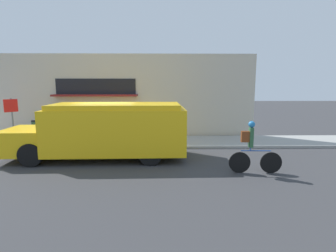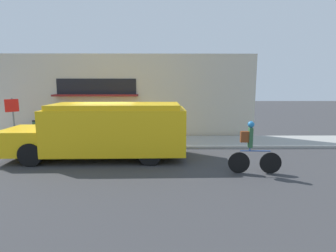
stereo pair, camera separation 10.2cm
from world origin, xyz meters
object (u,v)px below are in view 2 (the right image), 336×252
stop_sign_post (13,113)px  cyclist (252,149)px  trash_bin (38,129)px  school_bus (105,130)px

stop_sign_post → cyclist: bearing=-22.1°
cyclist → stop_sign_post: stop_sign_post is taller
trash_bin → cyclist: bearing=-29.1°
stop_sign_post → trash_bin: (0.52, 1.24, -0.98)m
stop_sign_post → trash_bin: size_ratio=2.32×
school_bus → cyclist: 5.52m
school_bus → trash_bin: 5.66m
cyclist → trash_bin: 10.98m
school_bus → cyclist: school_bus is taller
school_bus → stop_sign_post: bearing=153.9°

